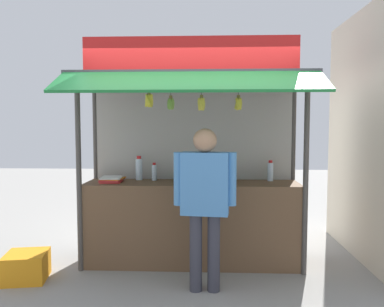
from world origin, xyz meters
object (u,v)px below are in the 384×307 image
Objects in this scene: water_bottle_center at (154,172)px; banana_bunch_inner_right at (239,104)px; water_bottle_mid_left at (270,171)px; vendor_person at (205,194)px; water_bottle_far_right at (229,171)px; magazine_stack_mid_right at (112,180)px; magazine_stack_front_left at (192,180)px; water_bottle_far_left at (208,173)px; water_bottle_back_right at (139,169)px; banana_bunch_leftmost at (201,104)px; banana_bunch_inner_left at (149,100)px; banana_bunch_rightmost at (171,104)px; plastic_crate at (26,266)px.

banana_bunch_inner_right is at bearing -28.90° from water_bottle_center.
water_bottle_mid_left is 1.25m from vendor_person.
banana_bunch_inner_right reaches higher than water_bottle_far_right.
magazine_stack_mid_right is 1.78m from banana_bunch_inner_right.
magazine_stack_front_left is at bearing 142.11° from banana_bunch_inner_right.
water_bottle_back_right reaches higher than water_bottle_far_left.
vendor_person is (0.84, -0.98, -0.14)m from water_bottle_back_right.
water_bottle_far_right is at bearing 100.63° from banana_bunch_inner_right.
magazine_stack_mid_right is 1.04× the size of magazine_stack_front_left.
water_bottle_center is at bearing 137.33° from banana_bunch_leftmost.
water_bottle_mid_left is 1.73m from banana_bunch_inner_left.
banana_bunch_inner_left and banana_bunch_rightmost have the same top height.
water_bottle_mid_left reaches higher than plastic_crate.
magazine_stack_mid_right is at bearing -174.69° from water_bottle_mid_left.
water_bottle_back_right is 1.67m from plastic_crate.
water_bottle_far_right reaches higher than water_bottle_mid_left.
magazine_stack_front_left is 0.81m from vendor_person.
plastic_crate is (-1.10, -0.79, -0.98)m from water_bottle_back_right.
water_bottle_mid_left is at bearing 25.53° from banana_bunch_rightmost.
water_bottle_far_left is 0.73× the size of water_bottle_far_right.
water_bottle_back_right is (-0.87, 0.10, 0.04)m from water_bottle_far_left.
banana_bunch_rightmost is 0.69× the size of plastic_crate.
banana_bunch_inner_left reaches higher than water_bottle_back_right.
water_bottle_mid_left is at bearing 5.31° from magazine_stack_mid_right.
plastic_crate is at bearing -175.03° from banana_bunch_inner_right.
water_bottle_far_left is 0.87× the size of water_bottle_mid_left.
banana_bunch_rightmost is (-0.73, -0.00, 0.00)m from banana_bunch_inner_right.
banana_bunch_inner_right and banana_bunch_rightmost have the same top height.
vendor_person reaches higher than water_bottle_far_right.
banana_bunch_inner_left is (-0.97, 0.00, 0.04)m from banana_bunch_inner_right.
water_bottle_back_right is 0.18× the size of vendor_person.
magazine_stack_mid_right is at bearing 35.76° from plastic_crate.
plastic_crate is at bearing -172.74° from banana_bunch_rightmost.
water_bottle_mid_left is (0.52, 0.14, -0.02)m from water_bottle_far_right.
water_bottle_far_left reaches higher than magazine_stack_front_left.
water_bottle_mid_left is 1.16× the size of water_bottle_center.
water_bottle_far_right is at bearing -164.82° from water_bottle_mid_left.
banana_bunch_inner_right is at bearing -14.32° from magazine_stack_mid_right.
banana_bunch_inner_right is at bearing -56.69° from water_bottle_far_left.
water_bottle_center is (-0.67, 0.06, -0.00)m from water_bottle_far_left.
banana_bunch_rightmost is (0.76, -0.38, 0.89)m from magazine_stack_mid_right.
magazine_stack_mid_right is at bearing 160.78° from banana_bunch_leftmost.
banana_bunch_leftmost is 0.33m from banana_bunch_rightmost.
banana_bunch_leftmost reaches higher than water_bottle_center.
plastic_crate is at bearing -160.66° from water_bottle_far_left.
vendor_person is at bearing -129.92° from water_bottle_mid_left.
water_bottle_back_right is 1.02× the size of banana_bunch_inner_right.
vendor_person is 3.87× the size of plastic_crate.
banana_bunch_inner_right is at bearing -79.37° from water_bottle_far_right.
water_bottle_far_right reaches higher than plastic_crate.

